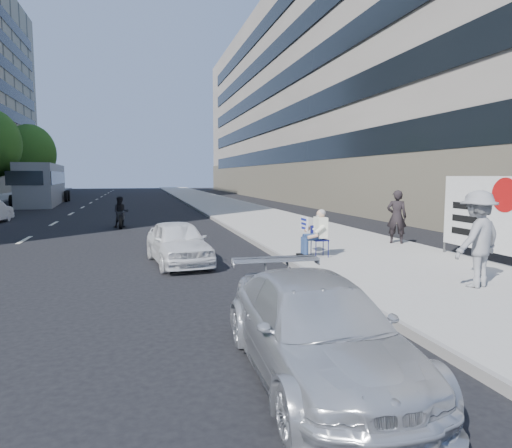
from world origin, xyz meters
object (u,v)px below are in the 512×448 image
object	(u,v)px
parked_sedan	(317,330)
motorcycle	(121,214)
protest_banner	(484,213)
jogger	(478,239)
white_sedan_near	(178,242)
pedestrian_woman	(397,217)
bus	(42,185)
seated_protester	(316,231)

from	to	relation	value
parked_sedan	motorcycle	distance (m)	17.11
protest_banner	parked_sedan	bearing A→B (deg)	-142.71
jogger	white_sedan_near	size ratio (longest dim) A/B	0.56
pedestrian_woman	protest_banner	size ratio (longest dim) A/B	0.57
jogger	bus	world-z (taller)	bus
parked_sedan	white_sedan_near	distance (m)	7.52
pedestrian_woman	motorcycle	world-z (taller)	pedestrian_woman
pedestrian_woman	white_sedan_near	bearing A→B (deg)	38.45
jogger	parked_sedan	distance (m)	5.33
white_sedan_near	motorcycle	xyz separation A→B (m)	(-1.82, 9.42, 0.06)
protest_banner	parked_sedan	xyz separation A→B (m)	(-6.57, -5.00, -0.83)
jogger	parked_sedan	world-z (taller)	jogger
white_sedan_near	protest_banner	bearing A→B (deg)	-25.06
motorcycle	bus	size ratio (longest dim) A/B	0.17
seated_protester	parked_sedan	xyz separation A→B (m)	(-2.68, -6.74, -0.30)
seated_protester	motorcycle	world-z (taller)	seated_protester
jogger	bus	bearing A→B (deg)	-86.31
motorcycle	bus	world-z (taller)	bus
protest_banner	white_sedan_near	size ratio (longest dim) A/B	0.90
pedestrian_woman	parked_sedan	xyz separation A→B (m)	(-6.19, -8.44, -0.45)
jogger	motorcycle	world-z (taller)	jogger
seated_protester	protest_banner	xyz separation A→B (m)	(3.89, -1.74, 0.53)
jogger	parked_sedan	bearing A→B (deg)	12.10
parked_sedan	white_sedan_near	world-z (taller)	white_sedan_near
protest_banner	motorcycle	size ratio (longest dim) A/B	1.50
protest_banner	bus	xyz separation A→B (m)	(-16.24, 31.01, 0.23)
protest_banner	pedestrian_woman	bearing A→B (deg)	96.31
pedestrian_woman	protest_banner	xyz separation A→B (m)	(0.38, -3.44, 0.38)
jogger	protest_banner	world-z (taller)	protest_banner
seated_protester	bus	size ratio (longest dim) A/B	0.11
white_sedan_near	motorcycle	bearing A→B (deg)	93.85
parked_sedan	motorcycle	bearing A→B (deg)	101.25
seated_protester	pedestrian_woman	distance (m)	3.90
jogger	bus	distance (m)	36.15
pedestrian_woman	white_sedan_near	xyz separation A→B (m)	(-7.17, -0.99, -0.44)
protest_banner	motorcycle	bearing A→B (deg)	128.28
protest_banner	bus	size ratio (longest dim) A/B	0.25
jogger	white_sedan_near	world-z (taller)	jogger
protest_banner	motorcycle	xyz separation A→B (m)	(-9.37, 11.87, -0.76)
white_sedan_near	bus	world-z (taller)	bus
seated_protester	bus	bearing A→B (deg)	112.88
seated_protester	motorcycle	xyz separation A→B (m)	(-5.48, 10.14, -0.24)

